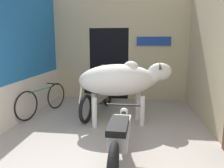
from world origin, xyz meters
The scene contains 9 objects.
wall_left_shopfront centered at (-2.19, 2.24, 1.61)m, with size 0.25×4.51×3.33m.
wall_back_with_doorway centered at (-0.15, 4.80, 1.42)m, with size 4.21×0.93×3.33m.
wall_right_with_door centered at (2.19, 2.20, 1.64)m, with size 0.22×4.51×3.33m.
cow centered at (0.25, 2.31, 1.00)m, with size 2.13×1.11×1.41m.
motorcycle_near centered at (0.35, 0.63, 0.44)m, with size 0.58×2.07×0.77m.
motorcycle_far centered at (-0.41, 2.94, 0.44)m, with size 0.65×2.10×0.77m.
bicycle centered at (-1.80, 2.72, 0.36)m, with size 0.63×1.72×0.72m.
shopkeeper_seated centered at (-0.44, 3.93, 0.61)m, with size 0.42×0.34×1.16m.
plastic_stool centered at (-0.85, 4.06, 0.21)m, with size 0.28×0.28×0.38m.
Camera 1 is at (0.60, -2.40, 1.80)m, focal length 35.00 mm.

